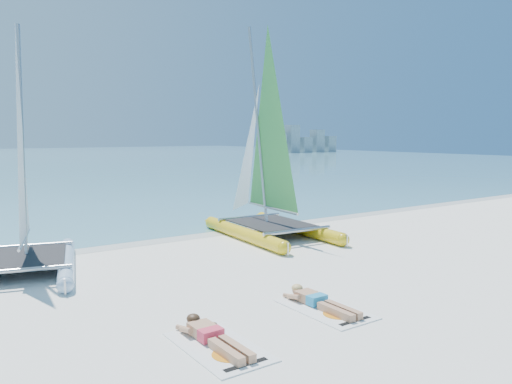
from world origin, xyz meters
The scene contains 9 objects.
ground centered at (0.00, 0.00, 0.00)m, with size 140.00×140.00×0.00m, color white.
wet_sand_strip centered at (0.00, 5.50, 0.00)m, with size 140.00×1.40×0.01m, color silver.
distant_skyline centered at (53.71, 62.00, 1.94)m, with size 14.00×2.00×5.00m.
catamaran_blue centered at (-3.84, 3.81, 1.82)m, with size 3.20×4.86×6.09m.
catamaran_yellow centered at (3.34, 4.30, 2.18)m, with size 2.78×5.51×6.92m.
towel_a centered at (-2.27, -2.43, 0.01)m, with size 1.00×1.85×0.02m, color white.
sunbather_a centered at (-2.27, -2.24, 0.12)m, with size 0.37×1.73×0.26m.
towel_b centered at (0.18, -2.13, 0.01)m, with size 1.00×1.85×0.02m, color white.
sunbather_b centered at (0.18, -1.94, 0.12)m, with size 0.37×1.73×0.26m.
Camera 1 is at (-5.91, -8.70, 3.20)m, focal length 35.00 mm.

